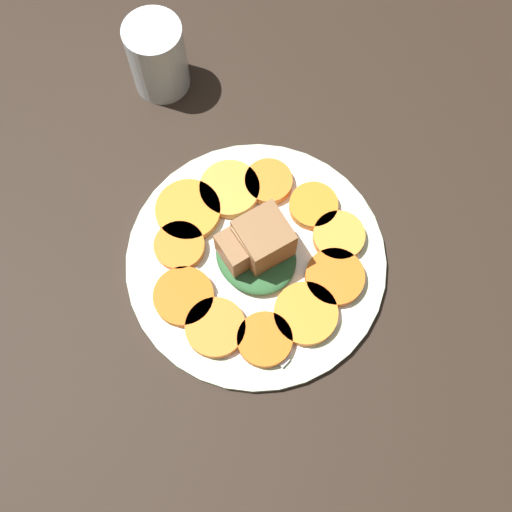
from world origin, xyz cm
name	(u,v)px	position (x,y,z in cm)	size (l,w,h in cm)	color
table_slab	(256,266)	(0.00, 0.00, 1.00)	(120.00, 120.00, 2.00)	black
plate	(256,261)	(0.00, 0.00, 2.52)	(27.39, 27.39, 1.05)	beige
carrot_slice_0	(230,189)	(-7.61, 3.30, 3.70)	(6.51, 6.51, 1.20)	orange
carrot_slice_1	(188,211)	(-8.79, -1.63, 3.70)	(6.96, 6.96, 1.20)	orange
carrot_slice_2	(180,246)	(-6.39, -4.98, 3.70)	(5.32, 5.32, 1.20)	orange
carrot_slice_3	(184,297)	(-1.97, -8.26, 3.70)	(6.19, 6.19, 1.20)	#D56013
carrot_slice_4	(216,328)	(2.64, -8.09, 3.70)	(6.08, 6.08, 1.20)	orange
carrot_slice_5	(265,340)	(6.90, -5.35, 3.70)	(5.56, 5.56, 1.20)	orange
carrot_slice_6	(306,314)	(7.83, -0.53, 3.70)	(6.51, 6.51, 1.20)	orange
carrot_slice_7	(335,278)	(7.17, 4.36, 3.70)	(6.11, 6.11, 1.20)	orange
carrot_slice_8	(339,236)	(4.30, 7.91, 3.70)	(5.47, 5.47, 1.20)	orange
carrot_slice_9	(316,208)	(0.40, 8.46, 3.70)	(5.22, 5.22, 1.20)	orange
carrot_slice_10	(269,182)	(-5.34, 6.94, 3.70)	(5.18, 5.18, 1.20)	orange
center_pile	(258,248)	(0.02, 0.29, 6.05)	(8.80, 7.92, 6.60)	#2D6033
fork	(212,296)	(-0.14, -6.10, 3.30)	(19.56, 2.97, 0.40)	silver
water_glass	(157,57)	(-23.99, 7.59, 6.58)	(6.49, 6.49, 9.17)	silver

